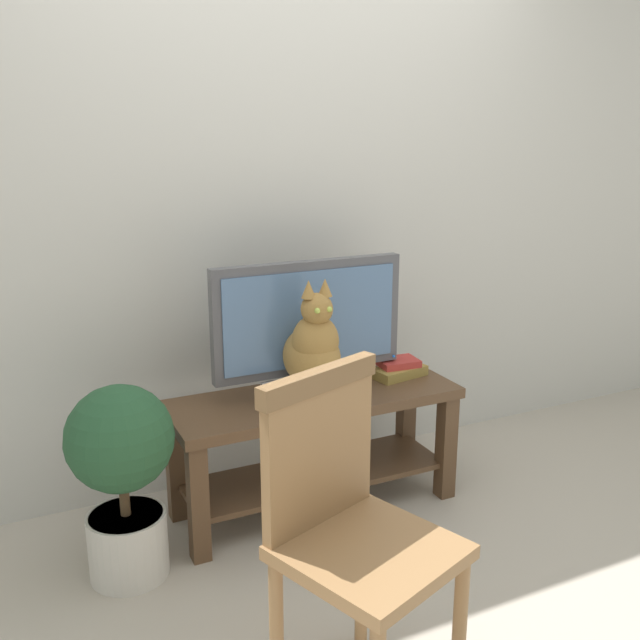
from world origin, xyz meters
name	(u,v)px	position (x,y,z in m)	size (l,w,h in m)	color
ground_plane	(380,560)	(0.00, 0.00, 0.00)	(12.00, 12.00, 0.00)	#ADA393
back_wall	(279,172)	(0.00, 0.95, 1.40)	(7.00, 0.12, 2.80)	beige
tv_stand	(315,429)	(-0.05, 0.47, 0.36)	(1.22, 0.43, 0.52)	#513823
tv	(309,323)	(-0.05, 0.52, 0.81)	(0.83, 0.20, 0.55)	#4C4C51
media_box	(312,394)	(-0.10, 0.40, 0.55)	(0.35, 0.24, 0.07)	#BCBCC1
cat	(314,348)	(-0.10, 0.38, 0.75)	(0.22, 0.35, 0.44)	olive
wooden_chair	(348,517)	(-0.41, -0.51, 0.57)	(0.54, 0.54, 0.97)	olive
book_stack	(399,369)	(0.38, 0.51, 0.55)	(0.26, 0.17, 0.07)	olive
potted_plant	(122,468)	(-0.87, 0.33, 0.43)	(0.38, 0.38, 0.73)	beige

